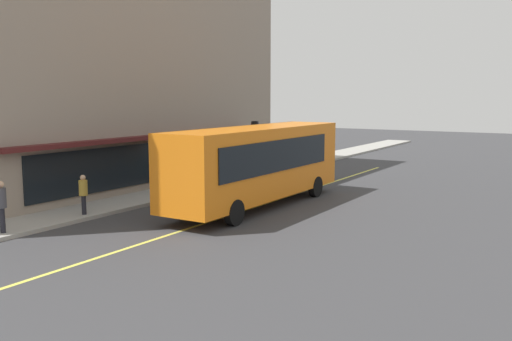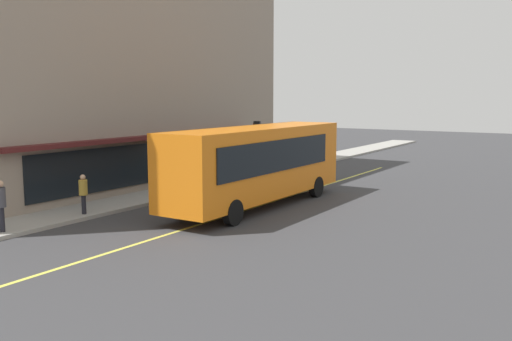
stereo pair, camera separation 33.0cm
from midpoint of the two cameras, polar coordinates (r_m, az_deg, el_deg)
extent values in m
plane|color=#38383A|center=(22.70, -3.15, -4.63)|extent=(120.00, 120.00, 0.00)
cube|color=#9E9B93|center=(26.07, -12.93, -3.04)|extent=(80.00, 2.47, 0.15)
cube|color=#D8D14C|center=(22.70, -3.15, -4.62)|extent=(36.00, 0.16, 0.01)
cube|color=gray|center=(32.69, -19.21, 11.74)|extent=(24.29, 11.71, 14.77)
cube|color=#4C1919|center=(28.22, -10.91, 3.41)|extent=(17.00, 0.70, 0.20)
cube|color=black|center=(28.50, -11.17, 0.81)|extent=(14.57, 0.08, 2.00)
cube|color=orange|center=(24.11, -0.23, 0.93)|extent=(11.00, 2.51, 3.00)
cube|color=black|center=(28.82, 5.49, 2.72)|extent=(0.12, 2.10, 1.80)
cube|color=black|center=(24.51, -3.13, 1.88)|extent=(8.80, 0.07, 1.32)
cube|color=black|center=(23.17, 2.04, 1.55)|extent=(8.80, 0.07, 1.32)
cube|color=#0CF259|center=(28.82, 5.58, 4.49)|extent=(0.08, 1.90, 0.36)
cube|color=#2D2D33|center=(29.09, 5.54, -0.43)|extent=(0.16, 2.40, 0.40)
cylinder|color=black|center=(27.88, 1.61, -1.27)|extent=(1.00, 0.30, 1.00)
cylinder|color=black|center=(26.84, 5.79, -1.65)|extent=(1.00, 0.30, 1.00)
cylinder|color=black|center=(22.16, -7.55, -3.67)|extent=(1.00, 0.30, 1.00)
cylinder|color=black|center=(20.83, -2.70, -4.34)|extent=(1.00, 0.30, 1.00)
cylinder|color=#2D2D33|center=(33.05, -0.12, 2.32)|extent=(0.12, 0.12, 3.20)
cube|color=black|center=(33.06, -0.42, 4.32)|extent=(0.30, 0.30, 0.90)
sphere|color=red|center=(33.14, -0.67, 4.80)|extent=(0.18, 0.18, 0.18)
sphere|color=orange|center=(33.15, -0.67, 4.33)|extent=(0.18, 0.18, 0.18)
sphere|color=green|center=(33.17, -0.66, 3.87)|extent=(0.18, 0.18, 0.18)
cube|color=#14666B|center=(31.19, 1.33, -0.14)|extent=(4.34, 1.90, 0.75)
cube|color=black|center=(30.98, 1.19, 1.02)|extent=(2.44, 1.57, 0.55)
cylinder|color=black|center=(32.85, 1.41, -0.22)|extent=(0.65, 0.24, 0.64)
cylinder|color=black|center=(32.03, 3.91, -0.44)|extent=(0.65, 0.24, 0.64)
cylinder|color=black|center=(30.49, -1.38, -0.84)|extent=(0.65, 0.24, 0.64)
cylinder|color=black|center=(29.61, 1.24, -1.09)|extent=(0.65, 0.24, 0.64)
cylinder|color=black|center=(23.13, -17.68, -3.40)|extent=(0.18, 0.18, 0.77)
cylinder|color=#B28C33|center=(23.01, -17.75, -1.71)|extent=(0.34, 0.34, 0.61)
sphere|color=tan|center=(22.95, -17.79, -0.69)|extent=(0.22, 0.22, 0.22)
cylinder|color=black|center=(21.09, -25.04, -4.67)|extent=(0.18, 0.18, 0.87)
cylinder|color=#3F3F47|center=(20.95, -25.16, -2.58)|extent=(0.34, 0.34, 0.69)
sphere|color=tan|center=(20.87, -25.23, -1.31)|extent=(0.24, 0.24, 0.24)
cylinder|color=black|center=(34.84, 1.19, 0.67)|extent=(0.18, 0.18, 0.87)
cylinder|color=#594C47|center=(34.75, 1.20, 1.94)|extent=(0.34, 0.34, 0.69)
sphere|color=tan|center=(34.71, 1.20, 2.71)|extent=(0.24, 0.24, 0.24)
camera|label=1|loc=(0.17, -90.39, -0.05)|focal=38.88mm
camera|label=2|loc=(0.17, 89.61, 0.05)|focal=38.88mm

